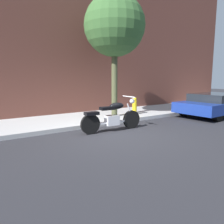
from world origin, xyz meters
name	(u,v)px	position (x,y,z in m)	size (l,w,h in m)	color
ground_plane	(115,135)	(0.00, 0.00, 0.00)	(60.00, 60.00, 0.00)	#28282D
sidewalk	(79,119)	(0.00, 2.56, 0.07)	(22.93, 2.68, 0.14)	#B0B0B0
building_facade	(60,5)	(0.00, 4.15, 4.87)	(22.93, 0.50, 9.74)	brown
motorcycle	(112,117)	(0.17, 0.43, 0.47)	(2.20, 0.70, 1.13)	black
parked_car_blue	(216,104)	(5.87, 0.19, 0.55)	(4.24, 2.04, 1.03)	black
street_tree	(115,26)	(1.42, 2.06, 3.77)	(2.44, 2.44, 5.02)	#474B30
fire_hydrant	(134,107)	(2.42, 1.95, 0.46)	(0.20, 0.20, 0.91)	gold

